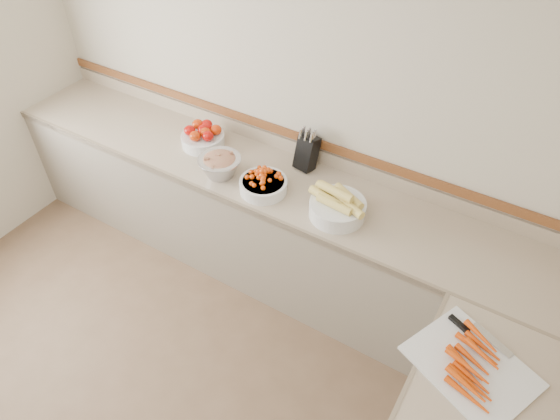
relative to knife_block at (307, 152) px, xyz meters
The scene contains 8 objects.
back_wall 0.37m from the knife_block, 155.57° to the left, with size 4.00×4.00×0.00m, color #BAAF99.
counter_back 0.65m from the knife_block, 134.56° to the right, with size 4.00×0.65×1.08m.
knife_block is the anchor object (origin of this frame).
tomato_bowl 0.76m from the knife_block, 168.55° to the right, with size 0.31×0.31×0.15m.
cherry_tomato_bowl 0.38m from the knife_block, 107.58° to the right, with size 0.30×0.30×0.15m.
corn_bowl 0.50m from the knife_block, 39.48° to the right, with size 0.38×0.34×0.20m.
rhubarb_bowl 0.57m from the knife_block, 140.09° to the right, with size 0.28×0.28×0.16m.
cutting_board 1.63m from the knife_block, 33.77° to the right, with size 0.64×0.58×0.07m.
Camera 1 is at (1.45, -0.45, 2.95)m, focal length 32.00 mm.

